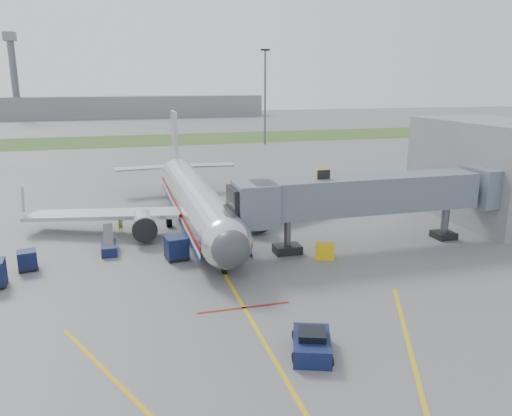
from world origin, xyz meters
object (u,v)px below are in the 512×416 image
object	(u,v)px
airliner	(195,199)
ramp_worker	(121,224)
pushback_tug	(312,344)
belt_loader	(109,247)

from	to	relation	value
airliner	ramp_worker	xyz separation A→B (m)	(-7.20, -0.31, -1.89)
airliner	ramp_worker	world-z (taller)	airliner
pushback_tug	belt_loader	world-z (taller)	belt_loader
pushback_tug	ramp_worker	bearing A→B (deg)	110.20
belt_loader	pushback_tug	bearing A→B (deg)	-62.20
pushback_tug	belt_loader	xyz separation A→B (m)	(-10.30, 19.54, -0.09)
pushback_tug	ramp_worker	xyz separation A→B (m)	(-9.26, 25.17, 0.21)
ramp_worker	pushback_tug	bearing A→B (deg)	-100.14
airliner	belt_loader	world-z (taller)	airliner
ramp_worker	belt_loader	bearing A→B (deg)	-130.78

